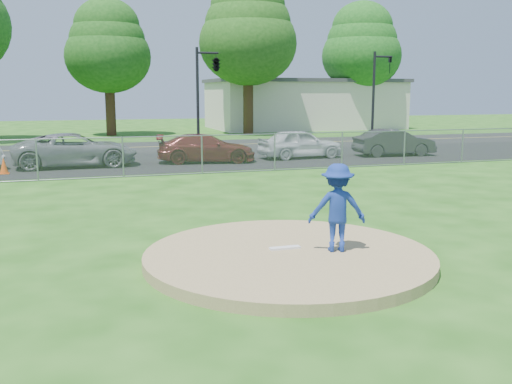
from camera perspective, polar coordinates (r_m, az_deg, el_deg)
ground at (r=20.21m, az=-6.94°, el=0.92°), size 120.00×120.00×0.00m
pitchers_mound at (r=10.74m, az=3.28°, el=-6.49°), size 5.40×5.40×0.20m
pitching_rubber at (r=10.89m, az=2.91°, el=-5.60°), size 0.60×0.15×0.04m
chain_link_fence at (r=22.06m, az=-7.97°, el=3.61°), size 40.00×0.06×1.50m
parking_lot at (r=26.56m, az=-9.61°, el=3.01°), size 50.00×8.00×0.01m
street at (r=33.96m, az=-11.44°, el=4.43°), size 60.00×7.00×0.01m
commercial_building at (r=51.55m, az=4.78°, el=8.79°), size 16.40×9.40×4.30m
tree_center at (r=43.83m, az=-14.60°, el=13.96°), size 6.16×6.16×9.84m
tree_right at (r=43.75m, az=-0.80°, el=15.83°), size 7.28×7.28×11.63m
tree_far_right at (r=50.68m, az=10.52°, el=14.19°), size 6.72×6.72×10.74m
traffic_signal_center at (r=32.57m, az=-4.20°, el=12.48°), size 1.42×2.48×5.60m
traffic_signal_right at (r=36.36m, az=12.01°, el=10.06°), size 1.28×0.20×5.60m
pitcher at (r=10.69m, az=8.12°, el=-1.56°), size 1.20×0.90×1.65m
traffic_cone at (r=24.24m, az=-23.91°, el=2.43°), size 0.33×0.33×0.64m
parked_car_gray at (r=25.57m, az=-17.61°, el=4.04°), size 5.20×2.49×1.43m
parked_car_darkred at (r=25.97m, az=-5.02°, el=4.39°), size 4.66×2.52×1.28m
parked_car_pearl at (r=27.69m, az=4.44°, el=4.85°), size 4.19×1.93×1.39m
parked_car_charcoal at (r=29.49m, az=13.65°, el=4.84°), size 4.11×1.72×1.32m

